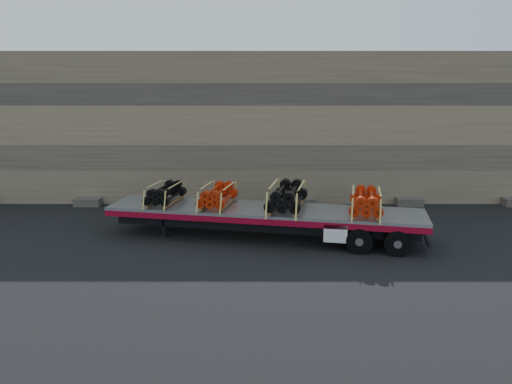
# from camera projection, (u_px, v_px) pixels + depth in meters

# --- Properties ---
(ground) EXTENTS (120.00, 120.00, 0.00)m
(ground) POSITION_uv_depth(u_px,v_px,m) (260.00, 236.00, 18.72)
(ground) COLOR black
(ground) RESTS_ON ground
(rock_wall) EXTENTS (44.00, 3.00, 7.00)m
(rock_wall) POSITION_uv_depth(u_px,v_px,m) (259.00, 127.00, 24.30)
(rock_wall) COLOR #7A6B54
(rock_wall) RESTS_ON ground
(trailer) EXTENTS (11.73, 4.48, 1.15)m
(trailer) POSITION_uv_depth(u_px,v_px,m) (264.00, 223.00, 18.35)
(trailer) COLOR #A6A8AD
(trailer) RESTS_ON ground
(bundle_front) EXTENTS (1.37, 2.14, 0.70)m
(bundle_front) POSITION_uv_depth(u_px,v_px,m) (165.00, 194.00, 18.90)
(bundle_front) COLOR black
(bundle_front) RESTS_ON trailer
(bundle_midfront) EXTENTS (1.44, 2.25, 0.74)m
(bundle_midfront) POSITION_uv_depth(u_px,v_px,m) (218.00, 196.00, 18.49)
(bundle_midfront) COLOR red
(bundle_midfront) RESTS_ON trailer
(bundle_midrear) EXTENTS (1.71, 2.67, 0.88)m
(bundle_midrear) POSITION_uv_depth(u_px,v_px,m) (287.00, 197.00, 17.97)
(bundle_midrear) COLOR black
(bundle_midrear) RESTS_ON trailer
(bundle_rear) EXTENTS (1.53, 2.39, 0.78)m
(bundle_rear) POSITION_uv_depth(u_px,v_px,m) (366.00, 202.00, 17.43)
(bundle_rear) COLOR red
(bundle_rear) RESTS_ON trailer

